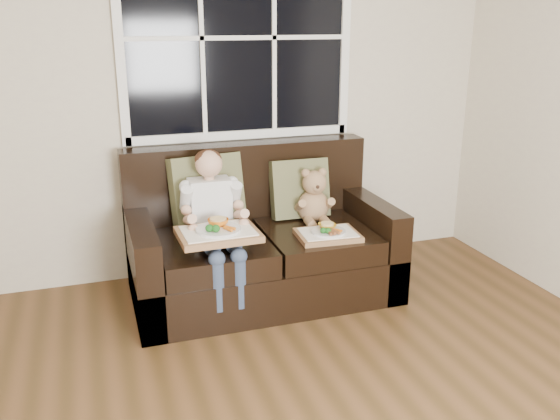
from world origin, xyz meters
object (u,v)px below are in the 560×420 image
object	(u,v)px
tray_left	(218,232)
tray_right	(328,234)
loveseat	(260,248)
child	(213,211)
teddy_bear	(314,200)

from	to	relation	value
tray_left	tray_right	distance (m)	0.72
loveseat	tray_left	world-z (taller)	loveseat
child	teddy_bear	size ratio (longest dim) A/B	2.21
teddy_bear	child	bearing A→B (deg)	-162.74
child	loveseat	bearing A→B (deg)	19.81
loveseat	child	xyz separation A→B (m)	(-0.33, -0.12, 0.33)
loveseat	tray_left	size ratio (longest dim) A/B	3.57
child	tray_left	xyz separation A→B (m)	(-0.02, -0.22, -0.06)
loveseat	teddy_bear	size ratio (longest dim) A/B	4.40
teddy_bear	tray_left	xyz separation A→B (m)	(-0.74, -0.36, -0.03)
child	tray_left	world-z (taller)	child
tray_left	tray_right	size ratio (longest dim) A/B	1.18
tray_left	tray_right	world-z (taller)	tray_left
child	tray_right	size ratio (longest dim) A/B	2.11
tray_left	teddy_bear	bearing A→B (deg)	24.12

